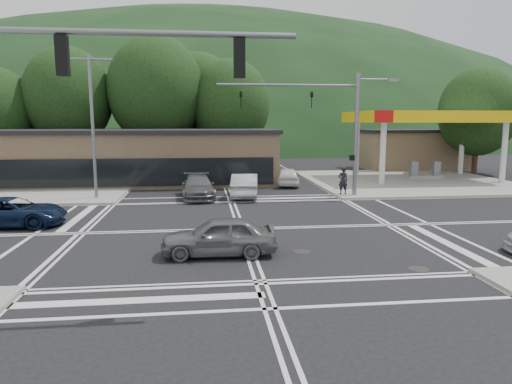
{
  "coord_description": "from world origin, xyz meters",
  "views": [
    {
      "loc": [
        -1.7,
        -20.62,
        4.97
      ],
      "look_at": [
        0.94,
        2.1,
        1.4
      ],
      "focal_mm": 32.0,
      "sensor_mm": 36.0,
      "label": 1
    }
  ],
  "objects": [
    {
      "name": "signal_mast_sw",
      "position": [
        -6.39,
        -8.2,
        5.12
      ],
      "size": [
        9.14,
        0.28,
        8.0
      ],
      "color": "slate",
      "rests_on": "ground"
    },
    {
      "name": "convenience_store",
      "position": [
        20.0,
        25.0,
        1.9
      ],
      "size": [
        10.0,
        6.0,
        3.8
      ],
      "primitive_type": "cube",
      "color": "#846B4F",
      "rests_on": "ground"
    },
    {
      "name": "tree_n_c",
      "position": [
        1.0,
        24.0,
        6.49
      ],
      "size": [
        7.6,
        7.6,
        10.87
      ],
      "color": "#382619",
      "rests_on": "ground"
    },
    {
      "name": "streetlight_nw",
      "position": [
        -8.44,
        9.0,
        5.05
      ],
      "size": [
        2.5,
        0.25,
        9.0
      ],
      "color": "slate",
      "rests_on": "ground"
    },
    {
      "name": "sidewalk_ne",
      "position": [
        15.0,
        15.0,
        0.07
      ],
      "size": [
        16.0,
        16.0,
        0.15
      ],
      "primitive_type": "cube",
      "color": "gray",
      "rests_on": "ground"
    },
    {
      "name": "car_queue_b",
      "position": [
        4.78,
        14.0,
        0.72
      ],
      "size": [
        2.27,
        4.4,
        1.43
      ],
      "primitive_type": "imported",
      "rotation": [
        0.0,
        0.0,
        3.0
      ],
      "color": "silver",
      "rests_on": "ground"
    },
    {
      "name": "car_blue_west",
      "position": [
        -10.8,
        1.82,
        0.69
      ],
      "size": [
        5.06,
        2.48,
        1.38
      ],
      "primitive_type": "imported",
      "rotation": [
        0.0,
        0.0,
        1.53
      ],
      "color": "#0C1837",
      "rests_on": "ground"
    },
    {
      "name": "ground",
      "position": [
        0.0,
        0.0,
        0.0
      ],
      "size": [
        120.0,
        120.0,
        0.0
      ],
      "primitive_type": "plane",
      "color": "black",
      "rests_on": "ground"
    },
    {
      "name": "car_grey_center",
      "position": [
        -1.17,
        -4.07,
        0.73
      ],
      "size": [
        4.31,
        1.81,
        1.46
      ],
      "primitive_type": "imported",
      "rotation": [
        0.0,
        0.0,
        -1.59
      ],
      "color": "slate",
      "rests_on": "ground"
    },
    {
      "name": "tree_ne",
      "position": [
        24.0,
        20.0,
        5.84
      ],
      "size": [
        7.2,
        7.2,
        9.99
      ],
      "color": "#382619",
      "rests_on": "ground"
    },
    {
      "name": "hill_north",
      "position": [
        0.0,
        90.0,
        0.0
      ],
      "size": [
        252.0,
        126.0,
        140.0
      ],
      "primitive_type": "ellipsoid",
      "color": "black",
      "rests_on": "ground"
    },
    {
      "name": "tree_n_e",
      "position": [
        -2.0,
        28.0,
        7.14
      ],
      "size": [
        8.4,
        8.4,
        11.98
      ],
      "color": "#382619",
      "rests_on": "ground"
    },
    {
      "name": "car_queue_a",
      "position": [
        1.0,
        9.0,
        0.78
      ],
      "size": [
        2.24,
        4.92,
        1.57
      ],
      "primitive_type": "imported",
      "rotation": [
        0.0,
        0.0,
        3.02
      ],
      "color": "#A5A8AC",
      "rests_on": "ground"
    },
    {
      "name": "gas_station_canopy",
      "position": [
        16.99,
        15.99,
        5.04
      ],
      "size": [
        12.32,
        8.34,
        5.75
      ],
      "color": "silver",
      "rests_on": "ground"
    },
    {
      "name": "tree_n_a",
      "position": [
        -14.0,
        24.0,
        7.14
      ],
      "size": [
        8.0,
        8.0,
        11.75
      ],
      "color": "#382619",
      "rests_on": "ground"
    },
    {
      "name": "signal_mast_ne",
      "position": [
        6.95,
        8.2,
        5.07
      ],
      "size": [
        11.65,
        0.3,
        8.0
      ],
      "color": "slate",
      "rests_on": "ground"
    },
    {
      "name": "commercial_row",
      "position": [
        -8.0,
        17.0,
        2.0
      ],
      "size": [
        24.0,
        8.0,
        4.0
      ],
      "primitive_type": "cube",
      "color": "brown",
      "rests_on": "ground"
    },
    {
      "name": "pedestrian",
      "position": [
        7.5,
        8.5,
        1.06
      ],
      "size": [
        0.69,
        0.49,
        1.81
      ],
      "primitive_type": "imported",
      "rotation": [
        0.0,
        0.0,
        3.22
      ],
      "color": "black",
      "rests_on": "sidewalk_ne"
    },
    {
      "name": "car_northbound",
      "position": [
        -2.07,
        9.0,
        0.73
      ],
      "size": [
        2.33,
        5.16,
        1.47
      ],
      "primitive_type": "imported",
      "rotation": [
        0.0,
        0.0,
        0.05
      ],
      "color": "#545558",
      "rests_on": "ground"
    },
    {
      "name": "sidewalk_nw",
      "position": [
        -15.0,
        15.0,
        0.07
      ],
      "size": [
        16.0,
        16.0,
        0.15
      ],
      "primitive_type": "cube",
      "color": "gray",
      "rests_on": "ground"
    },
    {
      "name": "tree_n_b",
      "position": [
        -6.0,
        24.0,
        7.79
      ],
      "size": [
        9.0,
        9.0,
        12.98
      ],
      "color": "#382619",
      "rests_on": "ground"
    }
  ]
}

